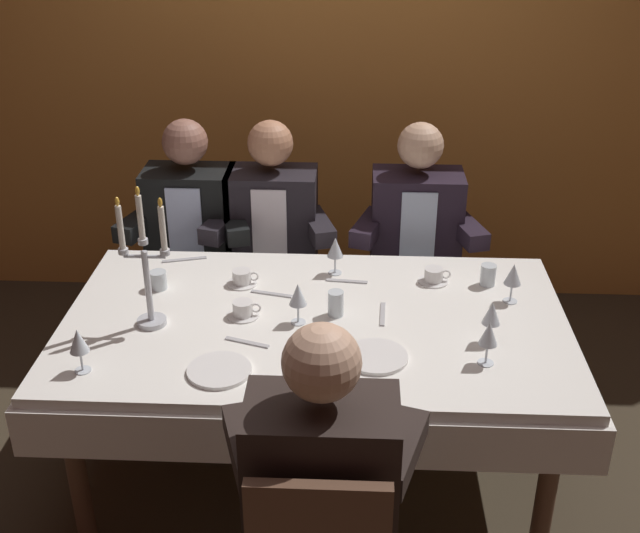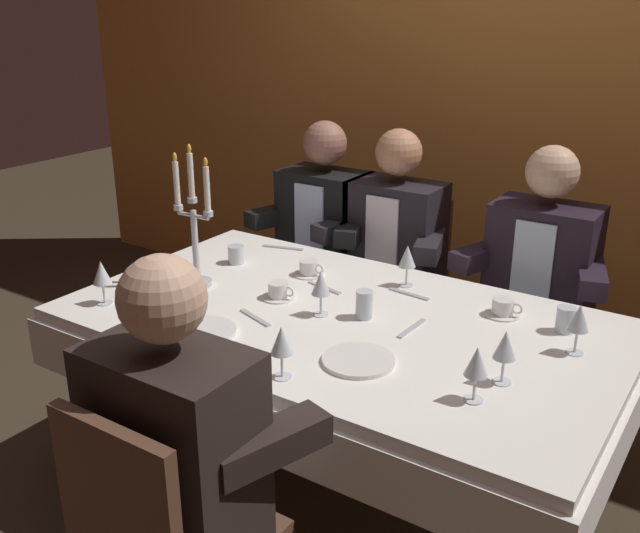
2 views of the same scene
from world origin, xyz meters
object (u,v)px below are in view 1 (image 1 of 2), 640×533
object	(u,v)px
wine_glass_1	(298,296)
seated_diner_0	(192,222)
wine_glass_2	(78,342)
wine_glass_6	(489,335)
dining_table	(315,345)
seated_diner_1	(273,223)
candelabra	(146,271)
water_tumbler_1	(488,275)
wine_glass_5	(513,276)
dinner_plate_0	(219,370)
seated_diner_3	(416,226)
dinner_plate_1	(376,357)
seated_diner_2	(321,484)
wine_glass_0	(492,314)
wine_glass_4	(335,248)
wine_glass_3	(334,362)
coffee_cup_1	(434,276)
water_tumbler_2	(158,280)
water_tumbler_0	(336,303)
coffee_cup_2	(242,278)
coffee_cup_0	(243,310)

from	to	relation	value
wine_glass_1	seated_diner_0	world-z (taller)	seated_diner_0
wine_glass_2	wine_glass_6	distance (m)	1.37
dining_table	wine_glass_6	xyz separation A→B (m)	(0.60, -0.27, 0.23)
seated_diner_1	dining_table	bearing A→B (deg)	-74.22
candelabra	water_tumbler_1	size ratio (longest dim) A/B	6.19
candelabra	wine_glass_5	world-z (taller)	candelabra
dinner_plate_0	wine_glass_1	world-z (taller)	wine_glass_1
candelabra	seated_diner_3	xyz separation A→B (m)	(1.04, 0.95, -0.22)
wine_glass_1	dinner_plate_1	bearing A→B (deg)	-38.30
wine_glass_6	seated_diner_2	bearing A→B (deg)	-131.15
water_tumbler_1	wine_glass_0	bearing A→B (deg)	-97.12
seated_diner_2	dining_table	bearing A→B (deg)	94.14
wine_glass_1	wine_glass_4	distance (m)	0.43
wine_glass_3	water_tumbler_1	size ratio (longest dim) A/B	1.85
coffee_cup_1	dinner_plate_0	bearing A→B (deg)	-138.55
wine_glass_5	water_tumbler_1	distance (m)	0.17
water_tumbler_1	wine_glass_1	bearing A→B (deg)	-155.86
water_tumbler_2	coffee_cup_1	bearing A→B (deg)	5.59
dining_table	coffee_cup_1	world-z (taller)	coffee_cup_1
dinner_plate_1	seated_diner_3	bearing A→B (deg)	79.82
wine_glass_2	wine_glass_4	bearing A→B (deg)	42.32
water_tumbler_0	seated_diner_3	world-z (taller)	seated_diner_3
candelabra	seated_diner_3	world-z (taller)	candelabra
wine_glass_3	water_tumbler_1	distance (m)	0.97
wine_glass_6	wine_glass_1	bearing A→B (deg)	160.09
water_tumbler_0	coffee_cup_2	world-z (taller)	water_tumbler_0
dining_table	water_tumbler_1	bearing A→B (deg)	23.86
wine_glass_2	wine_glass_3	bearing A→B (deg)	-5.22
dinner_plate_1	water_tumbler_2	bearing A→B (deg)	151.76
seated_diner_2	wine_glass_5	bearing A→B (deg)	56.70
dinner_plate_1	wine_glass_6	size ratio (longest dim) A/B	1.37
coffee_cup_1	dinner_plate_1	bearing A→B (deg)	-113.06
wine_glass_4	water_tumbler_0	bearing A→B (deg)	-87.84
candelabra	water_tumbler_0	distance (m)	0.71
coffee_cup_1	coffee_cup_2	world-z (taller)	same
seated_diner_3	wine_glass_6	bearing A→B (deg)	-81.61
water_tumbler_2	seated_diner_2	xyz separation A→B (m)	(0.71, -1.09, -0.04)
candelabra	coffee_cup_1	bearing A→B (deg)	19.60
water_tumbler_1	seated_diner_3	size ratio (longest dim) A/B	0.07
water_tumbler_1	seated_diner_3	distance (m)	0.64
seated_diner_1	dinner_plate_1	bearing A→B (deg)	-67.45
candelabra	wine_glass_2	world-z (taller)	candelabra
dinner_plate_1	water_tumbler_1	distance (m)	0.73
water_tumbler_0	coffee_cup_0	size ratio (longest dim) A/B	0.76
candelabra	seated_diner_2	bearing A→B (deg)	-50.72
wine_glass_3	candelabra	bearing A→B (deg)	150.39
dinner_plate_1	wine_glass_3	distance (m)	0.27
wine_glass_1	coffee_cup_0	world-z (taller)	wine_glass_1
water_tumbler_0	seated_diner_3	bearing A→B (deg)	67.50
water_tumbler_0	coffee_cup_1	xyz separation A→B (m)	(0.39, 0.29, -0.02)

